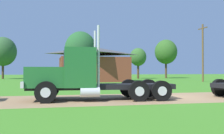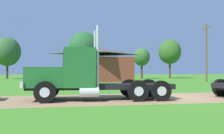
{
  "view_description": "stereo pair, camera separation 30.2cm",
  "coord_description": "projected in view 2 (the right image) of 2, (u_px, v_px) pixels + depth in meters",
  "views": [
    {
      "loc": [
        -7.18,
        -14.46,
        1.63
      ],
      "look_at": [
        -3.91,
        0.73,
        1.86
      ],
      "focal_mm": 40.85,
      "sensor_mm": 36.0,
      "label": 1
    },
    {
      "loc": [
        -6.88,
        -14.52,
        1.63
      ],
      "look_at": [
        -3.91,
        0.73,
        1.86
      ],
      "focal_mm": 40.85,
      "sensor_mm": 36.0,
      "label": 2
    }
  ],
  "objects": [
    {
      "name": "ground_plane",
      "position": [
        177.0,
        97.0,
        15.54
      ],
      "size": [
        200.0,
        200.0,
        0.0
      ],
      "primitive_type": "plane",
      "color": "#438524"
    },
    {
      "name": "dirt_track",
      "position": [
        177.0,
        97.0,
        15.55
      ],
      "size": [
        120.0,
        5.76,
        0.01
      ],
      "primitive_type": "cube",
      "color": "#9E7B53",
      "rests_on": "ground_plane"
    },
    {
      "name": "truck_foreground_white",
      "position": [
        80.0,
        76.0,
        14.18
      ],
      "size": [
        8.37,
        3.03,
        4.04
      ],
      "color": "black",
      "rests_on": "ground_plane"
    },
    {
      "name": "shed_building",
      "position": [
        96.0,
        65.0,
        39.71
      ],
      "size": [
        10.82,
        8.37,
        5.37
      ],
      "color": "brown",
      "rests_on": "ground_plane"
    },
    {
      "name": "utility_pole_near",
      "position": [
        206.0,
        51.0,
        37.74
      ],
      "size": [
        0.26,
        2.2,
        8.6
      ],
      "color": "brown",
      "rests_on": "ground_plane"
    },
    {
      "name": "tree_left",
      "position": [
        7.0,
        52.0,
        51.62
      ],
      "size": [
        5.32,
        5.32,
        8.46
      ],
      "color": "#513823",
      "rests_on": "ground_plane"
    },
    {
      "name": "tree_mid",
      "position": [
        84.0,
        49.0,
        45.53
      ],
      "size": [
        5.53,
        5.53,
        8.67
      ],
      "color": "#513823",
      "rests_on": "ground_plane"
    },
    {
      "name": "tree_right",
      "position": [
        142.0,
        57.0,
        52.55
      ],
      "size": [
        3.4,
        3.4,
        6.36
      ],
      "color": "#513823",
      "rests_on": "ground_plane"
    },
    {
      "name": "tree_far_right",
      "position": [
        170.0,
        52.0,
        56.0
      ],
      "size": [
        4.91,
        4.91,
        8.54
      ],
      "color": "#513823",
      "rests_on": "ground_plane"
    }
  ]
}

